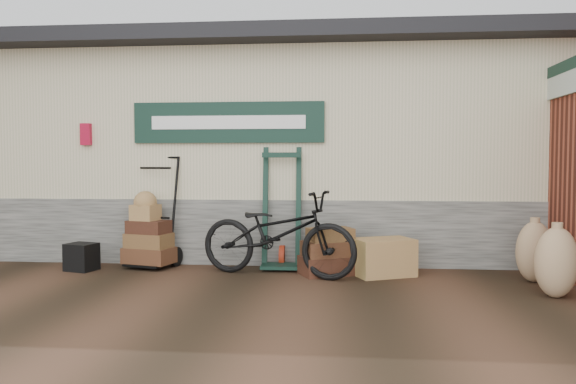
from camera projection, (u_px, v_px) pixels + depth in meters
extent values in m
plane|color=black|center=(238.00, 281.00, 6.69)|extent=(80.00, 80.00, 0.00)
cube|color=#4C4C47|center=(267.00, 220.00, 9.40)|extent=(14.00, 3.54, 0.90)
cube|color=#B8B186|center=(267.00, 130.00, 9.32)|extent=(14.00, 3.50, 2.10)
cube|color=black|center=(266.00, 58.00, 9.11)|extent=(14.40, 4.10, 0.20)
cube|color=black|center=(228.00, 123.00, 7.58)|extent=(2.60, 0.06, 0.55)
cube|color=white|center=(228.00, 122.00, 7.55)|extent=(2.10, 0.01, 0.18)
cube|color=#A30B28|center=(86.00, 134.00, 7.77)|extent=(0.14, 0.10, 0.30)
cube|color=#194C2D|center=(575.00, 80.00, 6.41)|extent=(0.04, 2.40, 0.28)
cube|color=black|center=(575.00, 62.00, 6.40)|extent=(0.05, 2.50, 0.14)
cube|color=#97603C|center=(384.00, 257.00, 6.98)|extent=(0.83, 0.71, 0.46)
cube|color=black|center=(82.00, 257.00, 7.31)|extent=(0.43, 0.39, 0.36)
imported|color=black|center=(278.00, 229.00, 6.93)|extent=(1.24, 2.15, 1.18)
ellipsoid|color=#93744F|center=(534.00, 252.00, 6.59)|extent=(0.57, 0.53, 0.72)
ellipsoid|color=#93744F|center=(556.00, 262.00, 5.83)|extent=(0.56, 0.51, 0.74)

